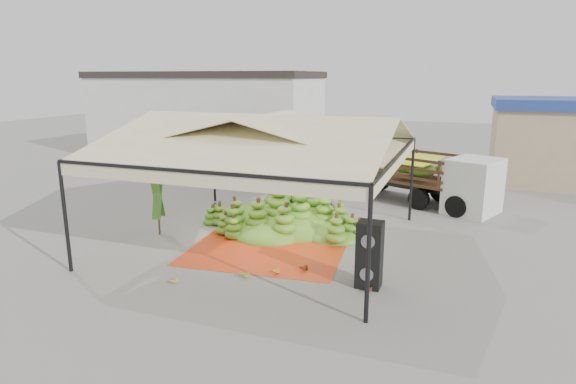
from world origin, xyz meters
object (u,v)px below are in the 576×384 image
(banana_heap, at_px, (293,208))
(vendor, at_px, (332,198))
(speaker_stack, at_px, (369,255))
(truck_left, at_px, (285,159))
(truck_right, at_px, (426,173))

(banana_heap, relative_size, vendor, 3.88)
(banana_heap, bearing_deg, speaker_stack, -49.20)
(speaker_stack, height_order, vendor, speaker_stack)
(truck_left, relative_size, truck_right, 0.90)
(banana_heap, bearing_deg, truck_right, 50.44)
(speaker_stack, distance_m, truck_left, 12.14)
(banana_heap, height_order, truck_right, truck_right)
(banana_heap, relative_size, truck_right, 0.97)
(speaker_stack, xyz_separation_m, truck_right, (0.59, 8.75, 0.46))
(banana_heap, xyz_separation_m, truck_right, (3.98, 4.82, 0.62))
(truck_left, bearing_deg, truck_right, -15.83)
(speaker_stack, xyz_separation_m, truck_left, (-6.14, 10.46, 0.38))
(truck_left, bearing_deg, vendor, -55.27)
(vendor, bearing_deg, truck_left, -53.94)
(speaker_stack, bearing_deg, vendor, 115.07)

